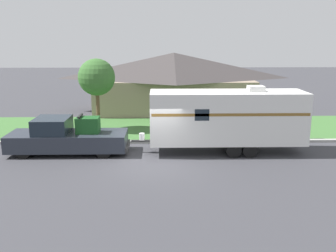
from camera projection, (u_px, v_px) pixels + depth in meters
The scene contains 8 objects.
ground_plane at pixel (156, 164), 17.58m from camera, with size 120.00×120.00×0.00m, color #38383D.
curb_strip at pixel (157, 142), 21.22m from camera, with size 80.00×0.30×0.14m.
lawn_strip at pixel (157, 128), 24.78m from camera, with size 80.00×7.00×0.03m.
house_across_street at pixel (174, 81), 30.18m from camera, with size 13.28×6.70×4.67m.
pickup_truck at pixel (67, 137), 19.18m from camera, with size 6.11×2.08×2.00m.
travel_trailer at pixel (227, 117), 19.13m from camera, with size 8.84×2.22×3.45m.
mailbox at pixel (306, 123), 21.79m from camera, with size 0.48×0.20×1.29m.
tree_in_yard at pixel (97, 78), 23.46m from camera, with size 2.32×2.32×4.57m.
Camera 1 is at (0.17, -16.71, 5.78)m, focal length 40.00 mm.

